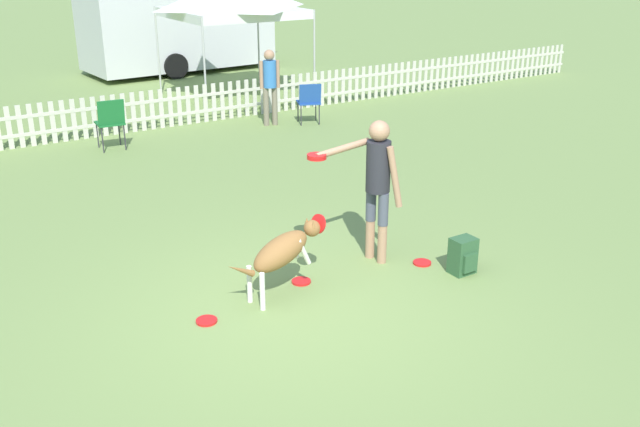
{
  "coord_description": "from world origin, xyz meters",
  "views": [
    {
      "loc": [
        -3.25,
        -5.57,
        3.56
      ],
      "look_at": [
        0.59,
        0.45,
        0.81
      ],
      "focal_mm": 40.0,
      "sensor_mm": 36.0,
      "label": 1
    }
  ],
  "objects_px": {
    "equipment_trailer": "(178,26)",
    "frisbee_far_scatter": "(301,281)",
    "frisbee_near_dog": "(464,261)",
    "spectator_standing": "(270,81)",
    "folding_chair_blue_left": "(309,100)",
    "leaping_dog": "(283,250)",
    "handler_person": "(376,175)",
    "backpack_on_grass": "(463,256)",
    "frisbee_near_handler": "(207,321)",
    "folding_chair_center": "(110,119)",
    "frisbee_midfield": "(422,263)"
  },
  "relations": [
    {
      "from": "leaping_dog",
      "to": "folding_chair_blue_left",
      "type": "bearing_deg",
      "value": 137.82
    },
    {
      "from": "leaping_dog",
      "to": "frisbee_near_dog",
      "type": "bearing_deg",
      "value": 70.89
    },
    {
      "from": "equipment_trailer",
      "to": "spectator_standing",
      "type": "bearing_deg",
      "value": -100.89
    },
    {
      "from": "handler_person",
      "to": "folding_chair_center",
      "type": "xyz_separation_m",
      "value": [
        -1.14,
        6.32,
        -0.49
      ]
    },
    {
      "from": "frisbee_near_handler",
      "to": "folding_chair_blue_left",
      "type": "distance_m",
      "value": 8.18
    },
    {
      "from": "frisbee_midfield",
      "to": "backpack_on_grass",
      "type": "distance_m",
      "value": 0.53
    },
    {
      "from": "backpack_on_grass",
      "to": "frisbee_near_dog",
      "type": "bearing_deg",
      "value": 41.71
    },
    {
      "from": "spectator_standing",
      "to": "handler_person",
      "type": "bearing_deg",
      "value": 85.51
    },
    {
      "from": "leaping_dog",
      "to": "folding_chair_blue_left",
      "type": "distance_m",
      "value": 7.54
    },
    {
      "from": "handler_person",
      "to": "frisbee_near_handler",
      "type": "xyz_separation_m",
      "value": [
        -2.28,
        -0.29,
        -1.05
      ]
    },
    {
      "from": "frisbee_near_dog",
      "to": "equipment_trailer",
      "type": "bearing_deg",
      "value": 81.14
    },
    {
      "from": "handler_person",
      "to": "frisbee_near_dog",
      "type": "height_order",
      "value": "handler_person"
    },
    {
      "from": "folding_chair_blue_left",
      "to": "folding_chair_center",
      "type": "relative_size",
      "value": 0.91
    },
    {
      "from": "frisbee_near_dog",
      "to": "equipment_trailer",
      "type": "relative_size",
      "value": 0.04
    },
    {
      "from": "frisbee_near_handler",
      "to": "equipment_trailer",
      "type": "xyz_separation_m",
      "value": [
        5.34,
        13.76,
        1.26
      ]
    },
    {
      "from": "frisbee_near_handler",
      "to": "frisbee_near_dog",
      "type": "height_order",
      "value": "same"
    },
    {
      "from": "handler_person",
      "to": "spectator_standing",
      "type": "relative_size",
      "value": 1.11
    },
    {
      "from": "leaping_dog",
      "to": "folding_chair_blue_left",
      "type": "height_order",
      "value": "folding_chair_blue_left"
    },
    {
      "from": "frisbee_far_scatter",
      "to": "equipment_trailer",
      "type": "distance_m",
      "value": 14.18
    },
    {
      "from": "leaping_dog",
      "to": "frisbee_near_handler",
      "type": "bearing_deg",
      "value": -93.2
    },
    {
      "from": "handler_person",
      "to": "frisbee_far_scatter",
      "type": "distance_m",
      "value": 1.47
    },
    {
      "from": "frisbee_midfield",
      "to": "folding_chair_center",
      "type": "xyz_separation_m",
      "value": [
        -1.56,
        6.71,
        0.55
      ]
    },
    {
      "from": "handler_person",
      "to": "folding_chair_blue_left",
      "type": "distance_m",
      "value": 6.72
    },
    {
      "from": "handler_person",
      "to": "frisbee_near_dog",
      "type": "relative_size",
      "value": 7.89
    },
    {
      "from": "frisbee_midfield",
      "to": "folding_chair_center",
      "type": "height_order",
      "value": "folding_chair_center"
    },
    {
      "from": "frisbee_near_dog",
      "to": "equipment_trailer",
      "type": "distance_m",
      "value": 14.32
    },
    {
      "from": "frisbee_near_dog",
      "to": "folding_chair_blue_left",
      "type": "distance_m",
      "value": 6.99
    },
    {
      "from": "handler_person",
      "to": "folding_chair_blue_left",
      "type": "bearing_deg",
      "value": -33.59
    },
    {
      "from": "leaping_dog",
      "to": "backpack_on_grass",
      "type": "relative_size",
      "value": 3.0
    },
    {
      "from": "folding_chair_blue_left",
      "to": "equipment_trailer",
      "type": "distance_m",
      "value": 7.45
    },
    {
      "from": "frisbee_midfield",
      "to": "leaping_dog",
      "type": "bearing_deg",
      "value": 173.83
    },
    {
      "from": "equipment_trailer",
      "to": "frisbee_near_dog",
      "type": "bearing_deg",
      "value": -102.36
    },
    {
      "from": "frisbee_far_scatter",
      "to": "folding_chair_blue_left",
      "type": "distance_m",
      "value": 7.26
    },
    {
      "from": "equipment_trailer",
      "to": "frisbee_far_scatter",
      "type": "bearing_deg",
      "value": -110.37
    },
    {
      "from": "frisbee_near_handler",
      "to": "spectator_standing",
      "type": "xyz_separation_m",
      "value": [
        4.43,
        6.71,
        0.9
      ]
    },
    {
      "from": "handler_person",
      "to": "equipment_trailer",
      "type": "height_order",
      "value": "equipment_trailer"
    },
    {
      "from": "frisbee_midfield",
      "to": "folding_chair_blue_left",
      "type": "xyz_separation_m",
      "value": [
        2.44,
        6.45,
        0.5
      ]
    },
    {
      "from": "frisbee_near_dog",
      "to": "frisbee_far_scatter",
      "type": "bearing_deg",
      "value": 163.09
    },
    {
      "from": "spectator_standing",
      "to": "leaping_dog",
      "type": "bearing_deg",
      "value": 76.24
    },
    {
      "from": "handler_person",
      "to": "backpack_on_grass",
      "type": "relative_size",
      "value": 3.99
    },
    {
      "from": "leaping_dog",
      "to": "frisbee_far_scatter",
      "type": "height_order",
      "value": "leaping_dog"
    },
    {
      "from": "equipment_trailer",
      "to": "folding_chair_blue_left",
      "type": "bearing_deg",
      "value": -95.12
    },
    {
      "from": "frisbee_far_scatter",
      "to": "folding_chair_center",
      "type": "bearing_deg",
      "value": 90.99
    },
    {
      "from": "handler_person",
      "to": "leaping_dog",
      "type": "bearing_deg",
      "value": 90.25
    },
    {
      "from": "leaping_dog",
      "to": "frisbee_midfield",
      "type": "distance_m",
      "value": 1.84
    },
    {
      "from": "frisbee_midfield",
      "to": "spectator_standing",
      "type": "relative_size",
      "value": 0.14
    },
    {
      "from": "backpack_on_grass",
      "to": "folding_chair_blue_left",
      "type": "xyz_separation_m",
      "value": [
        2.21,
        6.89,
        0.3
      ]
    },
    {
      "from": "handler_person",
      "to": "frisbee_midfield",
      "type": "relative_size",
      "value": 7.89
    },
    {
      "from": "spectator_standing",
      "to": "equipment_trailer",
      "type": "distance_m",
      "value": 7.12
    },
    {
      "from": "handler_person",
      "to": "frisbee_midfield",
      "type": "height_order",
      "value": "handler_person"
    }
  ]
}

